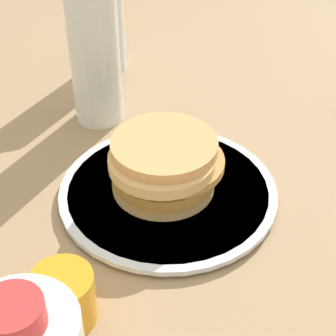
{
  "coord_description": "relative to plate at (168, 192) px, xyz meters",
  "views": [
    {
      "loc": [
        0.43,
        0.32,
        0.49
      ],
      "look_at": [
        -0.01,
        -0.02,
        0.05
      ],
      "focal_mm": 60.0,
      "sensor_mm": 36.0,
      "label": 1
    }
  ],
  "objects": [
    {
      "name": "water_bottle_mid",
      "position": [
        -0.22,
        -0.3,
        0.09
      ],
      "size": [
        0.06,
        0.06,
        0.21
      ],
      "color": "silver",
      "rests_on": "ground_plane"
    },
    {
      "name": "plate",
      "position": [
        0.0,
        0.0,
        0.0
      ],
      "size": [
        0.28,
        0.28,
        0.01
      ],
      "color": "silver",
      "rests_on": "ground_plane"
    },
    {
      "name": "juice_glass",
      "position": [
        0.22,
        0.03,
        0.02
      ],
      "size": [
        0.07,
        0.07,
        0.06
      ],
      "color": "orange",
      "rests_on": "ground_plane"
    },
    {
      "name": "pancake_stack",
      "position": [
        0.0,
        -0.0,
        0.04
      ],
      "size": [
        0.15,
        0.14,
        0.08
      ],
      "color": "#DDB473",
      "rests_on": "plate"
    },
    {
      "name": "water_bottle_far",
      "position": [
        -0.09,
        -0.2,
        0.11
      ],
      "size": [
        0.07,
        0.07,
        0.26
      ],
      "color": "silver",
      "rests_on": "ground_plane"
    },
    {
      "name": "ground_plane",
      "position": [
        0.01,
        0.02,
        -0.01
      ],
      "size": [
        4.0,
        4.0,
        0.0
      ],
      "primitive_type": "plane",
      "color": "#9E7F5B"
    }
  ]
}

